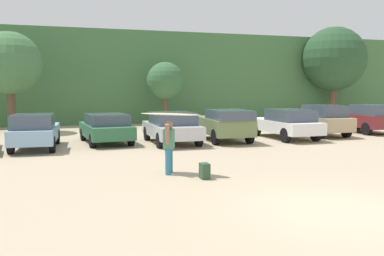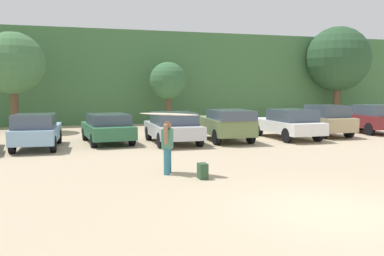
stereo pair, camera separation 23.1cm
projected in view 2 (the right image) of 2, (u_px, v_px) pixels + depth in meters
name	position (u px, v px, depth m)	size (l,w,h in m)	color
ground_plane	(331.00, 212.00, 9.01)	(120.00, 120.00, 0.00)	tan
hillside_ridge	(126.00, 79.00, 35.37)	(108.00, 12.00, 6.52)	#427042
tree_far_left	(13.00, 64.00, 23.95)	(3.53, 3.53, 5.70)	brown
tree_center	(168.00, 81.00, 28.33)	(2.49, 2.49, 4.25)	brown
tree_far_right	(338.00, 59.00, 33.05)	(4.97, 4.97, 7.25)	brown
parked_car_sky_blue	(36.00, 131.00, 17.92)	(2.04, 4.14, 1.51)	#84ADD1
parked_car_forest_green	(108.00, 128.00, 19.75)	(2.18, 4.17, 1.37)	#2D6642
parked_car_silver	(173.00, 127.00, 19.63)	(2.03, 4.25, 1.45)	silver
parked_car_olive_green	(226.00, 124.00, 20.38)	(2.06, 4.14, 1.55)	#6B7F4C
parked_car_white	(288.00, 123.00, 21.32)	(1.92, 4.47, 1.50)	white
parked_car_tan	(323.00, 120.00, 22.65)	(1.79, 4.04, 1.65)	tan
parked_car_maroon	(368.00, 118.00, 24.04)	(1.80, 3.97, 1.63)	maroon
person_adult	(167.00, 144.00, 12.80)	(0.44, 0.70, 1.62)	teal
surfboard_cream	(168.00, 114.00, 12.78)	(1.86, 1.75, 0.10)	beige
backpack_dropped	(203.00, 171.00, 12.17)	(0.24, 0.34, 0.45)	#2D4C33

